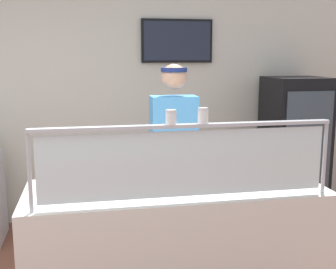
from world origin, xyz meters
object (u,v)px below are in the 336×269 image
at_px(pizza_server, 188,178).
at_px(parmesan_shaker, 171,118).
at_px(pizza_tray, 187,180).
at_px(worker_figure, 174,155).
at_px(pepper_flake_shaker, 203,117).
at_px(drink_fridge, 294,149).

relative_size(pizza_server, parmesan_shaker, 3.25).
bearing_deg(pizza_tray, worker_figure, 86.44).
bearing_deg(pizza_server, pepper_flake_shaker, -80.34).
height_order(pizza_tray, worker_figure, worker_figure).
distance_m(pizza_tray, pizza_server, 0.03).
distance_m(pizza_server, parmesan_shaker, 0.64).
bearing_deg(pepper_flake_shaker, parmesan_shaker, 180.00).
xyz_separation_m(pepper_flake_shaker, drink_fridge, (1.60, 1.93, -0.67)).
relative_size(pepper_flake_shaker, drink_fridge, 0.06).
xyz_separation_m(pizza_server, drink_fridge, (1.60, 1.56, -0.19)).
distance_m(pizza_server, worker_figure, 0.65).
xyz_separation_m(pepper_flake_shaker, worker_figure, (0.04, 1.02, -0.47)).
bearing_deg(worker_figure, drink_fridge, 30.37).
distance_m(parmesan_shaker, pepper_flake_shaker, 0.19).
height_order(parmesan_shaker, pepper_flake_shaker, pepper_flake_shaker).
bearing_deg(worker_figure, pepper_flake_shaker, -92.38).
xyz_separation_m(pizza_tray, worker_figure, (0.04, 0.62, 0.04)).
bearing_deg(parmesan_shaker, pizza_tray, 63.46).
bearing_deg(pizza_server, worker_figure, 96.04).
relative_size(pizza_server, drink_fridge, 0.18).
bearing_deg(pepper_flake_shaker, drink_fridge, 50.32).
distance_m(pizza_tray, drink_fridge, 2.23).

